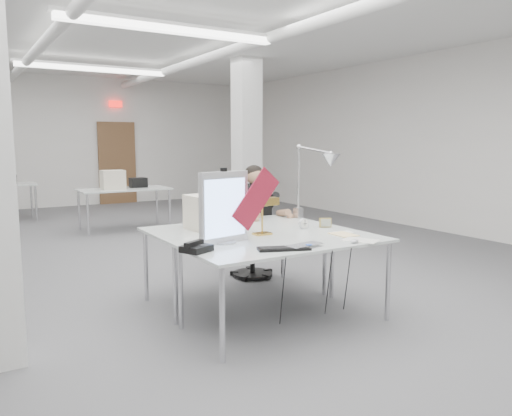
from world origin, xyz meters
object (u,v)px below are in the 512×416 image
(seated_person, at_px, (255,203))
(desk_phone, at_px, (196,248))
(architect_lamp, at_px, (312,176))
(beige_monitor, at_px, (207,212))
(bankers_lamp, at_px, (262,216))
(office_chair, at_px, (252,229))
(laptop, at_px, (309,247))
(desk_main, at_px, (287,243))
(monitor, at_px, (224,208))

(seated_person, height_order, desk_phone, seated_person)
(desk_phone, distance_m, architect_lamp, 1.91)
(beige_monitor, bearing_deg, bankers_lamp, -64.06)
(office_chair, xyz_separation_m, beige_monitor, (-0.89, -0.61, 0.35))
(bankers_lamp, distance_m, architect_lamp, 1.01)
(office_chair, xyz_separation_m, seated_person, (0.00, -0.05, 0.32))
(laptop, bearing_deg, desk_main, 78.58)
(monitor, relative_size, bankers_lamp, 1.76)
(office_chair, relative_size, beige_monitor, 3.21)
(office_chair, distance_m, seated_person, 0.33)
(office_chair, xyz_separation_m, bankers_lamp, (-0.58, -1.15, 0.35))
(bankers_lamp, xyz_separation_m, desk_phone, (-0.82, -0.34, -0.15))
(seated_person, height_order, beige_monitor, seated_person)
(desk_phone, distance_m, beige_monitor, 1.03)
(desk_main, xyz_separation_m, laptop, (-0.02, -0.33, 0.03))
(office_chair, height_order, laptop, office_chair)
(desk_main, distance_m, monitor, 0.63)
(desk_main, height_order, beige_monitor, beige_monitor)
(desk_phone, height_order, beige_monitor, beige_monitor)
(office_chair, bearing_deg, beige_monitor, -154.33)
(seated_person, distance_m, bankers_lamp, 1.24)
(desk_phone, relative_size, beige_monitor, 0.58)
(laptop, distance_m, beige_monitor, 1.29)
(monitor, xyz_separation_m, desk_phone, (-0.35, -0.19, -0.28))
(desk_main, bearing_deg, desk_phone, 178.27)
(desk_main, bearing_deg, office_chair, 69.98)
(bankers_lamp, height_order, beige_monitor, bankers_lamp)
(office_chair, bearing_deg, monitor, -137.90)
(laptop, bearing_deg, beige_monitor, 95.80)
(laptop, bearing_deg, bankers_lamp, 82.28)
(desk_main, height_order, architect_lamp, architect_lamp)
(beige_monitor, bearing_deg, monitor, -107.54)
(architect_lamp, bearing_deg, laptop, -110.06)
(office_chair, height_order, monitor, monitor)
(monitor, bearing_deg, seated_person, 38.41)
(seated_person, bearing_deg, architect_lamp, -76.00)
(beige_monitor, xyz_separation_m, architect_lamp, (1.18, -0.15, 0.32))
(desk_phone, xyz_separation_m, architect_lamp, (1.70, 0.73, 0.47))
(seated_person, relative_size, architect_lamp, 1.02)
(office_chair, bearing_deg, architect_lamp, -77.36)
(office_chair, relative_size, bankers_lamp, 3.32)
(bankers_lamp, relative_size, beige_monitor, 0.97)
(laptop, relative_size, beige_monitor, 0.92)
(seated_person, xyz_separation_m, architect_lamp, (0.30, -0.71, 0.35))
(bankers_lamp, bearing_deg, beige_monitor, 117.36)
(desk_main, bearing_deg, architect_lamp, 41.70)
(bankers_lamp, height_order, architect_lamp, architect_lamp)
(desk_phone, relative_size, architect_lamp, 0.21)
(laptop, bearing_deg, monitor, 123.08)
(laptop, distance_m, bankers_lamp, 0.72)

